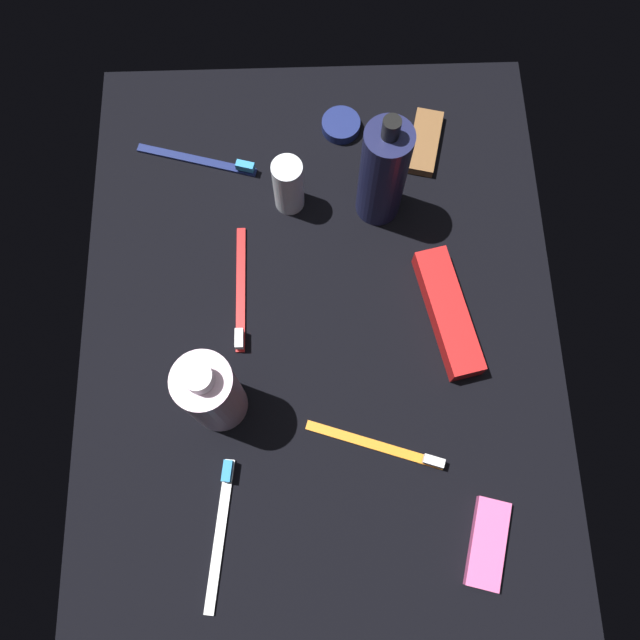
% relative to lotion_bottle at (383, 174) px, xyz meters
% --- Properties ---
extents(ground_plane, '(0.84, 0.64, 0.01)m').
position_rel_lotion_bottle_xyz_m(ground_plane, '(0.18, -0.09, -0.10)').
color(ground_plane, black).
extents(lotion_bottle, '(0.06, 0.06, 0.20)m').
position_rel_lotion_bottle_xyz_m(lotion_bottle, '(0.00, 0.00, 0.00)').
color(lotion_bottle, '#1B1E44').
rests_on(lotion_bottle, ground_plane).
extents(bodywash_bottle, '(0.07, 0.07, 0.17)m').
position_rel_lotion_bottle_xyz_m(bodywash_bottle, '(0.28, -0.22, -0.01)').
color(bodywash_bottle, silver).
rests_on(bodywash_bottle, ground_plane).
extents(deodorant_stick, '(0.04, 0.04, 0.09)m').
position_rel_lotion_bottle_xyz_m(deodorant_stick, '(-0.01, -0.12, -0.04)').
color(deodorant_stick, silver).
rests_on(deodorant_stick, ground_plane).
extents(toothbrush_orange, '(0.07, 0.17, 0.02)m').
position_rel_lotion_bottle_xyz_m(toothbrush_orange, '(0.34, -0.01, -0.08)').
color(toothbrush_orange, orange).
rests_on(toothbrush_orange, ground_plane).
extents(toothbrush_white, '(0.18, 0.04, 0.02)m').
position_rel_lotion_bottle_xyz_m(toothbrush_white, '(0.43, -0.22, -0.08)').
color(toothbrush_white, white).
rests_on(toothbrush_white, ground_plane).
extents(toothbrush_navy, '(0.06, 0.18, 0.02)m').
position_rel_lotion_bottle_xyz_m(toothbrush_navy, '(-0.08, -0.25, -0.08)').
color(toothbrush_navy, navy).
rests_on(toothbrush_navy, ground_plane).
extents(toothbrush_red, '(0.18, 0.01, 0.02)m').
position_rel_lotion_bottle_xyz_m(toothbrush_red, '(0.13, -0.19, -0.08)').
color(toothbrush_red, red).
rests_on(toothbrush_red, ground_plane).
extents(toothpaste_box_red, '(0.18, 0.08, 0.03)m').
position_rel_lotion_bottle_xyz_m(toothpaste_box_red, '(0.17, 0.08, -0.07)').
color(toothpaste_box_red, red).
rests_on(toothpaste_box_red, ground_plane).
extents(snack_bar_brown, '(0.11, 0.06, 0.01)m').
position_rel_lotion_bottle_xyz_m(snack_bar_brown, '(-0.10, 0.07, -0.08)').
color(snack_bar_brown, brown).
rests_on(snack_bar_brown, ground_plane).
extents(snack_bar_pink, '(0.11, 0.07, 0.01)m').
position_rel_lotion_bottle_xyz_m(snack_bar_pink, '(0.46, 0.11, -0.08)').
color(snack_bar_pink, '#E55999').
rests_on(snack_bar_pink, ground_plane).
extents(cream_tin_left, '(0.06, 0.06, 0.02)m').
position_rel_lotion_bottle_xyz_m(cream_tin_left, '(-0.13, -0.05, -0.08)').
color(cream_tin_left, navy).
rests_on(cream_tin_left, ground_plane).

